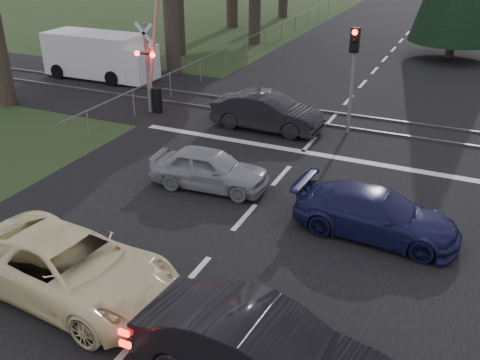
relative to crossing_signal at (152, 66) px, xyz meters
The scene contains 15 objects.
ground 12.37m from the crossing_signal, 53.38° to the right, with size 120.00×120.00×0.00m, color #283E1C.
road 7.56m from the crossing_signal, ahead, with size 14.00×100.00×0.01m, color black.
rail_corridor 7.88m from the crossing_signal, 16.92° to the left, with size 120.00×8.00×0.01m, color black.
stop_line 7.72m from the crossing_signal, 12.30° to the right, with size 13.00×0.35×0.00m, color silver.
rail_near 7.68m from the crossing_signal, 11.00° to the left, with size 120.00×0.12×0.10m, color #59544C.
rail_far 8.13m from the crossing_signal, 22.50° to the left, with size 120.00×0.12×0.10m, color #59544C.
crossing_signal is the anchor object (origin of this frame).
traffic_signal_center 8.36m from the crossing_signal, ahead, with size 0.32×0.48×4.10m.
fence_left 12.89m from the crossing_signal, 92.37° to the left, with size 0.10×36.00×1.20m, color slate, non-canonical shape.
cream_coupe 12.69m from the crossing_signal, 65.78° to the right, with size 2.40×5.20×1.45m, color #F6EAB1.
dark_hatchback 15.84m from the crossing_signal, 50.70° to the right, with size 1.63×4.67×1.54m, color black.
silver_car 7.90m from the crossing_signal, 44.92° to the right, with size 1.50×3.73×1.27m, color gray.
blue_sedan 12.52m from the crossing_signal, 29.92° to the right, with size 1.77×4.35×1.26m, color #171745.
dark_car_far 5.40m from the crossing_signal, ahead, with size 1.54×4.41×1.45m, color black.
white_van 6.72m from the crossing_signal, 146.04° to the left, with size 5.96×2.37×2.32m.
Camera 1 is at (5.28, -9.01, 7.57)m, focal length 40.00 mm.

